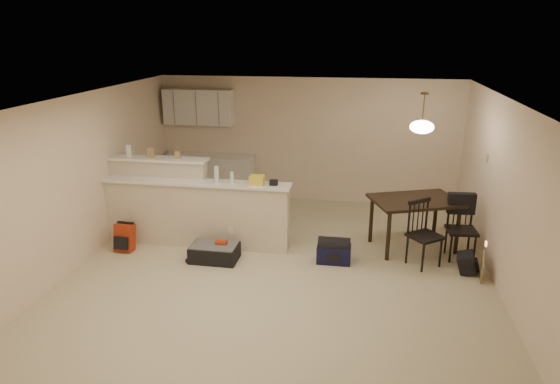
% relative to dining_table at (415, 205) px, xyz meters
% --- Properties ---
extents(room, '(7.00, 7.02, 2.50)m').
position_rel_dining_table_xyz_m(room, '(-1.96, -1.36, 0.52)').
color(room, beige).
rests_on(room, ground).
extents(breakfast_bar, '(3.08, 0.58, 1.39)m').
position_rel_dining_table_xyz_m(breakfast_bar, '(-3.71, -0.38, -0.12)').
color(breakfast_bar, beige).
rests_on(breakfast_bar, ground).
extents(upper_cabinets, '(1.40, 0.34, 0.70)m').
position_rel_dining_table_xyz_m(upper_cabinets, '(-4.16, 1.96, 1.17)').
color(upper_cabinets, white).
rests_on(upper_cabinets, room).
extents(kitchen_counter, '(1.80, 0.60, 0.90)m').
position_rel_dining_table_xyz_m(kitchen_counter, '(-3.96, 1.83, -0.28)').
color(kitchen_counter, white).
rests_on(kitchen_counter, ground).
extents(thermostat, '(0.02, 0.12, 0.12)m').
position_rel_dining_table_xyz_m(thermostat, '(1.03, 0.19, 0.77)').
color(thermostat, beige).
rests_on(thermostat, room).
extents(jar, '(0.10, 0.10, 0.20)m').
position_rel_dining_table_xyz_m(jar, '(-4.65, -0.24, 0.76)').
color(jar, silver).
rests_on(jar, breakfast_bar).
extents(cereal_box, '(0.10, 0.07, 0.16)m').
position_rel_dining_table_xyz_m(cereal_box, '(-4.26, -0.24, 0.74)').
color(cereal_box, '#A18253').
rests_on(cereal_box, breakfast_bar).
extents(small_box, '(0.08, 0.06, 0.12)m').
position_rel_dining_table_xyz_m(small_box, '(-3.80, -0.24, 0.72)').
color(small_box, '#A18253').
rests_on(small_box, breakfast_bar).
extents(bottle_a, '(0.07, 0.07, 0.26)m').
position_rel_dining_table_xyz_m(bottle_a, '(-3.10, -0.46, 0.49)').
color(bottle_a, silver).
rests_on(bottle_a, breakfast_bar).
extents(bottle_b, '(0.06, 0.06, 0.18)m').
position_rel_dining_table_xyz_m(bottle_b, '(-2.85, -0.46, 0.45)').
color(bottle_b, silver).
rests_on(bottle_b, breakfast_bar).
extents(bag_lump, '(0.22, 0.18, 0.14)m').
position_rel_dining_table_xyz_m(bag_lump, '(-2.45, -0.46, 0.43)').
color(bag_lump, '#A18253').
rests_on(bag_lump, breakfast_bar).
extents(pouch, '(0.12, 0.10, 0.08)m').
position_rel_dining_table_xyz_m(pouch, '(-2.19, -0.46, 0.40)').
color(pouch, '#A18253').
rests_on(pouch, breakfast_bar).
extents(dining_table, '(1.55, 1.30, 0.83)m').
position_rel_dining_table_xyz_m(dining_table, '(0.00, 0.00, 0.00)').
color(dining_table, black).
rests_on(dining_table, ground).
extents(pendant_lamp, '(0.36, 0.36, 0.62)m').
position_rel_dining_table_xyz_m(pendant_lamp, '(0.00, 0.00, 1.26)').
color(pendant_lamp, brown).
rests_on(pendant_lamp, room).
extents(dining_chair_near, '(0.60, 0.60, 1.00)m').
position_rel_dining_table_xyz_m(dining_chair_near, '(0.11, -0.63, -0.23)').
color(dining_chair_near, black).
rests_on(dining_chair_near, ground).
extents(dining_chair_far, '(0.46, 0.44, 0.98)m').
position_rel_dining_table_xyz_m(dining_chair_far, '(0.69, -0.29, -0.24)').
color(dining_chair_far, black).
rests_on(dining_chair_far, ground).
extents(suitcase, '(0.72, 0.47, 0.24)m').
position_rel_dining_table_xyz_m(suitcase, '(-3.02, -0.98, -0.61)').
color(suitcase, black).
rests_on(suitcase, ground).
extents(red_backpack, '(0.30, 0.20, 0.44)m').
position_rel_dining_table_xyz_m(red_backpack, '(-4.54, -0.87, -0.51)').
color(red_backpack, '#AC3013').
rests_on(red_backpack, ground).
extents(navy_duffel, '(0.51, 0.28, 0.28)m').
position_rel_dining_table_xyz_m(navy_duffel, '(-1.21, -0.75, -0.59)').
color(navy_duffel, '#111337').
rests_on(navy_duffel, ground).
extents(black_daypack, '(0.28, 0.36, 0.28)m').
position_rel_dining_table_xyz_m(black_daypack, '(0.72, -0.75, -0.59)').
color(black_daypack, black).
rests_on(black_daypack, ground).
extents(cardboard_sheet, '(0.11, 0.43, 0.33)m').
position_rel_dining_table_xyz_m(cardboard_sheet, '(0.89, -0.93, -0.57)').
color(cardboard_sheet, '#A18253').
rests_on(cardboard_sheet, ground).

